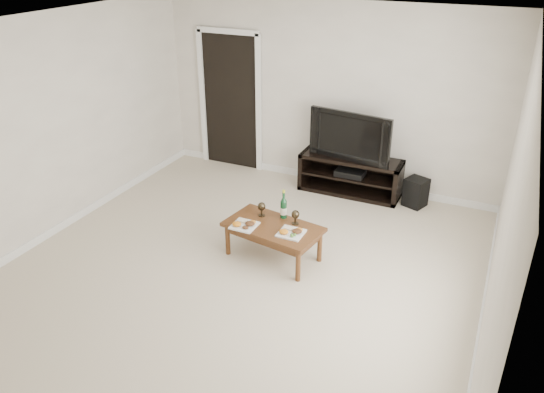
{
  "coord_description": "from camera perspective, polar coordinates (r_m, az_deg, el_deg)",
  "views": [
    {
      "loc": [
        2.36,
        -4.22,
        3.35
      ],
      "look_at": [
        0.12,
        0.63,
        0.7
      ],
      "focal_mm": 35.0,
      "sensor_mm": 36.0,
      "label": 1
    }
  ],
  "objects": [
    {
      "name": "plate_right",
      "position": [
        5.77,
        2.07,
        -3.75
      ],
      "size": [
        0.27,
        0.27,
        0.07
      ],
      "primitive_type": "cube",
      "color": "white",
      "rests_on": "coffee_table"
    },
    {
      "name": "wine_bottle",
      "position": [
        6.03,
        1.26,
        -0.81
      ],
      "size": [
        0.07,
        0.07,
        0.35
      ],
      "primitive_type": "cylinder",
      "color": "#0F3A1D",
      "rests_on": "coffee_table"
    },
    {
      "name": "plate_left",
      "position": [
        5.92,
        -3.0,
        -2.92
      ],
      "size": [
        0.27,
        0.27,
        0.07
      ],
      "primitive_type": "cube",
      "color": "white",
      "rests_on": "coffee_table"
    },
    {
      "name": "subwoofer",
      "position": [
        7.47,
        15.21,
        0.44
      ],
      "size": [
        0.34,
        0.34,
        0.4
      ],
      "primitive_type": "cube",
      "rotation": [
        0.0,
        0.0,
        -0.36
      ],
      "color": "black",
      "rests_on": "ground"
    },
    {
      "name": "ceiling",
      "position": [
        4.89,
        -4.64,
        17.73
      ],
      "size": [
        5.0,
        5.5,
        0.04
      ],
      "primitive_type": "cube",
      "color": "white",
      "rests_on": "back_wall"
    },
    {
      "name": "av_receiver",
      "position": [
        7.59,
        8.43,
        2.59
      ],
      "size": [
        0.4,
        0.3,
        0.08
      ],
      "primitive_type": "cube",
      "rotation": [
        0.0,
        0.0,
        0.01
      ],
      "color": "black",
      "rests_on": "media_console"
    },
    {
      "name": "back_wall",
      "position": [
        7.65,
        5.99,
        10.71
      ],
      "size": [
        5.0,
        0.04,
        2.6
      ],
      "primitive_type": "cube",
      "color": "silver",
      "rests_on": "ground"
    },
    {
      "name": "coffee_table",
      "position": [
        6.05,
        0.13,
        -4.86
      ],
      "size": [
        1.15,
        0.75,
        0.42
      ],
      "primitive_type": "cube",
      "rotation": [
        0.0,
        0.0,
        -0.16
      ],
      "color": "brown",
      "rests_on": "ground"
    },
    {
      "name": "media_console",
      "position": [
        7.62,
        8.4,
        2.28
      ],
      "size": [
        1.43,
        0.45,
        0.55
      ],
      "primitive_type": "cube",
      "color": "black",
      "rests_on": "ground"
    },
    {
      "name": "television",
      "position": [
        7.39,
        8.71,
        6.63
      ],
      "size": [
        1.19,
        0.32,
        0.68
      ],
      "primitive_type": "imported",
      "rotation": [
        0.0,
        0.0,
        -0.15
      ],
      "color": "black",
      "rests_on": "media_console"
    },
    {
      "name": "doorway",
      "position": [
        8.31,
        -4.47,
        10.06
      ],
      "size": [
        0.9,
        0.02,
        2.05
      ],
      "primitive_type": "cube",
      "color": "black",
      "rests_on": "ground"
    },
    {
      "name": "goblet_left",
      "position": [
        6.11,
        -1.12,
        -1.37
      ],
      "size": [
        0.09,
        0.09,
        0.17
      ],
      "primitive_type": null,
      "color": "#322A1B",
      "rests_on": "coffee_table"
    },
    {
      "name": "goblet_right",
      "position": [
        5.94,
        2.53,
        -2.24
      ],
      "size": [
        0.09,
        0.09,
        0.17
      ],
      "primitive_type": null,
      "color": "#322A1B",
      "rests_on": "coffee_table"
    },
    {
      "name": "floor",
      "position": [
        5.88,
        -3.71,
        -8.4
      ],
      "size": [
        5.5,
        5.5,
        0.0
      ],
      "primitive_type": "plane",
      "color": "beige",
      "rests_on": "ground"
    }
  ]
}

